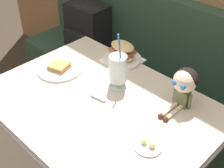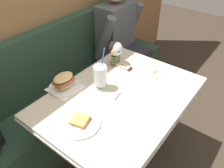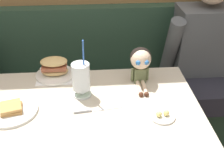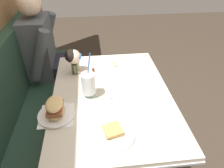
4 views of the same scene
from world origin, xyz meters
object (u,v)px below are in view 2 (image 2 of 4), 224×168
Objects in this scene: toast_plate at (80,122)px; diner_patron at (119,33)px; butter_saucer at (153,73)px; sandwich_plate at (64,83)px; butter_knife at (119,93)px; milkshake_glass at (100,77)px; seated_doll at (116,50)px.

diner_patron is at bearing 25.77° from toast_plate.
toast_plate is 0.71m from butter_saucer.
butter_knife is at bearing -60.45° from sandwich_plate.
milkshake_glass is at bearing -52.30° from sandwich_plate.
butter_saucer is at bearing -7.43° from toast_plate.
seated_doll is (-0.06, 0.31, 0.12)m from butter_saucer.
milkshake_glass is 0.43m from butter_saucer.
toast_plate is 0.36m from sandwich_plate.
sandwich_plate is 0.66m from butter_saucer.
milkshake_glass is 1.43× the size of sandwich_plate.
toast_plate is 1.25m from diner_patron.
diner_patron is at bearing 28.29° from milkshake_glass.
toast_plate is at bearing -154.23° from diner_patron.
seated_doll is at bearing -11.30° from sandwich_plate.
toast_plate is at bearing -119.40° from sandwich_plate.
milkshake_glass is 2.63× the size of butter_saucer.
seated_doll reaches higher than toast_plate.
milkshake_glass reaches higher than seated_doll.
milkshake_glass is at bearing -161.39° from seated_doll.
milkshake_glass is at bearing 19.27° from toast_plate.
sandwich_plate is 0.27× the size of diner_patron.
diner_patron is (0.43, 0.64, -0.01)m from butter_saucer.
sandwich_plate is 0.98m from diner_patron.
toast_plate is 0.31× the size of diner_patron.
diner_patron is at bearing 56.08° from butter_saucer.
sandwich_plate is 0.93× the size of butter_knife.
butter_knife is (0.04, -0.14, -0.09)m from milkshake_glass.
butter_knife is 0.29× the size of diner_patron.
milkshake_glass is 0.26m from sandwich_plate.
toast_plate is 1.15× the size of seated_doll.
butter_knife is at bearing -139.17° from seated_doll.
seated_doll is 0.60m from diner_patron.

